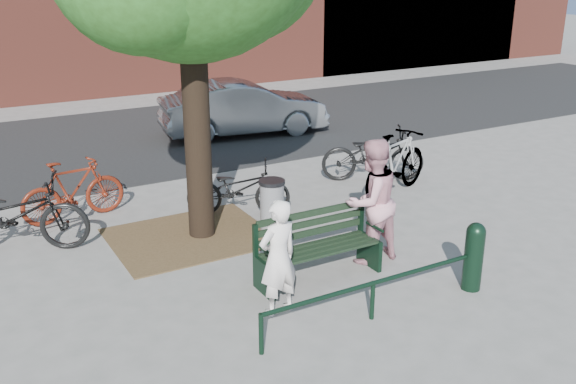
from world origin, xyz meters
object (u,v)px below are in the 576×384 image
parked_car (243,108)px  park_bench (316,245)px  litter_bin (272,205)px  person_left (278,258)px  person_right (371,202)px  bollard (474,254)px  bicycle_c (238,188)px

parked_car → park_bench: bearing=169.9°
park_bench → litter_bin: 1.73m
person_left → park_bench: bearing=-156.2°
person_right → bollard: 1.57m
person_left → bollard: size_ratio=1.57×
park_bench → litter_bin: bearing=82.0°
bicycle_c → park_bench: bearing=-155.1°
person_left → parked_car: person_left is taller
person_right → litter_bin: (-0.71, 1.64, -0.47)m
park_bench → bollard: park_bench is taller
person_left → bicycle_c: size_ratio=0.84×
litter_bin → bicycle_c: (-0.15, 0.94, 0.03)m
person_left → parked_car: size_ratio=0.36×
bollard → litter_bin: bollard is taller
person_left → bollard: (2.50, -0.73, -0.24)m
person_right → litter_bin: size_ratio=2.10×
person_right → parked_car: (1.62, 7.47, -0.23)m
person_right → bicycle_c: bearing=-77.8°
litter_bin → person_left: bearing=-116.5°
bollard → parked_car: bearing=83.8°
person_right → bollard: (0.65, -1.37, -0.40)m
park_bench → parked_car: size_ratio=0.42×
bicycle_c → parked_car: size_ratio=0.43×
person_left → person_right: bearing=-169.5°
person_right → parked_car: size_ratio=0.44×
person_left → bollard: 2.61m
bollard → bicycle_c: size_ratio=0.53×
park_bench → bicycle_c: bearing=87.9°
park_bench → bollard: bearing=-39.1°
bollard → bicycle_c: bearing=110.8°
person_right → bollard: bearing=109.2°
bollard → park_bench: bearing=140.9°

